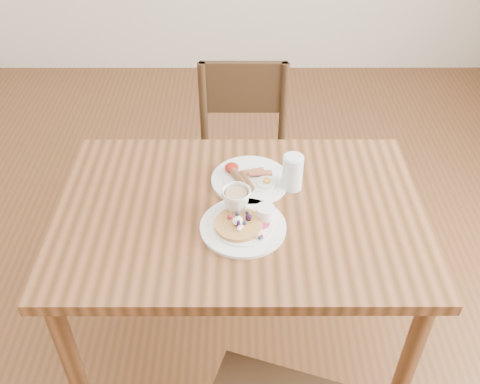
# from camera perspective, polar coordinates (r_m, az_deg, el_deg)

# --- Properties ---
(ground) EXTENTS (5.00, 5.00, 0.00)m
(ground) POSITION_cam_1_polar(r_m,az_deg,el_deg) (2.31, -0.00, -15.85)
(ground) COLOR #563318
(ground) RESTS_ON ground
(dining_table) EXTENTS (1.20, 0.80, 0.75)m
(dining_table) POSITION_cam_1_polar(r_m,az_deg,el_deg) (1.81, -0.00, -4.11)
(dining_table) COLOR brown
(dining_table) RESTS_ON ground
(chair_far) EXTENTS (0.42, 0.42, 0.88)m
(chair_far) POSITION_cam_1_polar(r_m,az_deg,el_deg) (2.42, 0.34, 3.99)
(chair_far) COLOR #341E12
(chair_far) RESTS_ON ground
(pancake_plate) EXTENTS (0.27, 0.27, 0.06)m
(pancake_plate) POSITION_cam_1_polar(r_m,az_deg,el_deg) (1.67, 0.48, -3.50)
(pancake_plate) COLOR white
(pancake_plate) RESTS_ON dining_table
(breakfast_plate) EXTENTS (0.27, 0.27, 0.04)m
(breakfast_plate) POSITION_cam_1_polar(r_m,az_deg,el_deg) (1.85, 0.98, 1.41)
(breakfast_plate) COLOR white
(breakfast_plate) RESTS_ON dining_table
(teacup_saucer) EXTENTS (0.14, 0.14, 0.10)m
(teacup_saucer) POSITION_cam_1_polar(r_m,az_deg,el_deg) (1.70, -0.40, -1.14)
(teacup_saucer) COLOR white
(teacup_saucer) RESTS_ON dining_table
(water_glass) EXTENTS (0.07, 0.07, 0.13)m
(water_glass) POSITION_cam_1_polar(r_m,az_deg,el_deg) (1.80, 5.62, 2.10)
(water_glass) COLOR silver
(water_glass) RESTS_ON dining_table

